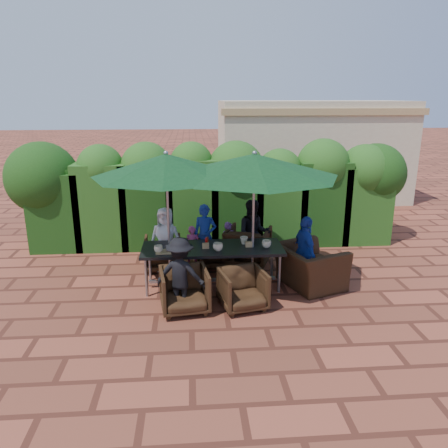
{
  "coord_description": "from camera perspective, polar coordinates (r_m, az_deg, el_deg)",
  "views": [
    {
      "loc": [
        -0.52,
        -7.43,
        3.33
      ],
      "look_at": [
        0.08,
        0.4,
        1.03
      ],
      "focal_mm": 35.0,
      "sensor_mm": 36.0,
      "label": 1
    }
  ],
  "objects": [
    {
      "name": "serving_tray",
      "position": [
        7.61,
        -7.54,
        -3.6
      ],
      "size": [
        0.35,
        0.25,
        0.02
      ],
      "primitive_type": "cube",
      "color": "#A07E4D",
      "rests_on": "dining_table"
    },
    {
      "name": "cup_d",
      "position": [
        7.95,
        2.62,
        -2.14
      ],
      "size": [
        0.14,
        0.14,
        0.13
      ],
      "primitive_type": "imported",
      "color": "beige",
      "rests_on": "dining_table"
    },
    {
      "name": "chair_far_mid",
      "position": [
        8.88,
        -1.23,
        -3.3
      ],
      "size": [
        0.74,
        0.7,
        0.7
      ],
      "primitive_type": "imported",
      "rotation": [
        0.0,
        0.0,
        3.24
      ],
      "color": "black",
      "rests_on": "ground"
    },
    {
      "name": "chair_far_right",
      "position": [
        8.93,
        3.13,
        -2.67
      ],
      "size": [
        1.07,
        1.04,
        0.86
      ],
      "primitive_type": "imported",
      "rotation": [
        0.0,
        0.0,
        2.77
      ],
      "color": "black",
      "rests_on": "ground"
    },
    {
      "name": "pedestrian_c",
      "position": [
        12.55,
        14.87,
        4.25
      ],
      "size": [
        1.11,
        0.63,
        1.65
      ],
      "primitive_type": "imported",
      "rotation": [
        0.0,
        0.0,
        3.0
      ],
      "color": "gray",
      "rests_on": "ground"
    },
    {
      "name": "chair_near_left",
      "position": [
        7.08,
        -5.19,
        -8.34
      ],
      "size": [
        0.84,
        0.8,
        0.77
      ],
      "primitive_type": "imported",
      "rotation": [
        0.0,
        0.0,
        0.14
      ],
      "color": "black",
      "rests_on": "ground"
    },
    {
      "name": "sauce_bottle",
      "position": [
        7.83,
        -2.17,
        -2.29
      ],
      "size": [
        0.04,
        0.04,
        0.17
      ],
      "primitive_type": "cylinder",
      "color": "#4C230C",
      "rests_on": "dining_table"
    },
    {
      "name": "chair_far_left",
      "position": [
        8.79,
        -7.97,
        -3.57
      ],
      "size": [
        0.74,
        0.7,
        0.73
      ],
      "primitive_type": "imported",
      "rotation": [
        0.0,
        0.0,
        3.19
      ],
      "color": "black",
      "rests_on": "ground"
    },
    {
      "name": "building",
      "position": [
        15.08,
        11.24,
        9.44
      ],
      "size": [
        6.2,
        3.08,
        3.2
      ],
      "color": "beige",
      "rests_on": "ground"
    },
    {
      "name": "number_block_left",
      "position": [
        7.72,
        -2.42,
        -2.86
      ],
      "size": [
        0.12,
        0.06,
        0.1
      ],
      "primitive_type": "cube",
      "color": "tan",
      "rests_on": "dining_table"
    },
    {
      "name": "cup_e",
      "position": [
        7.79,
        5.56,
        -2.6
      ],
      "size": [
        0.17,
        0.17,
        0.13
      ],
      "primitive_type": "imported",
      "color": "beige",
      "rests_on": "dining_table"
    },
    {
      "name": "cup_b",
      "position": [
        7.83,
        -6.17,
        -2.54
      ],
      "size": [
        0.14,
        0.14,
        0.13
      ],
      "primitive_type": "imported",
      "color": "beige",
      "rests_on": "dining_table"
    },
    {
      "name": "adult_near_left",
      "position": [
        7.01,
        -5.71,
        -6.58
      ],
      "size": [
        0.85,
        0.54,
        1.23
      ],
      "primitive_type": "imported",
      "rotation": [
        0.0,
        0.0,
        2.9
      ],
      "color": "black",
      "rests_on": "ground"
    },
    {
      "name": "chair_end_right",
      "position": [
        8.05,
        11.13,
        -4.63
      ],
      "size": [
        1.09,
        1.33,
        0.99
      ],
      "primitive_type": "imported",
      "rotation": [
        0.0,
        0.0,
        1.93
      ],
      "color": "black",
      "rests_on": "ground"
    },
    {
      "name": "umbrella_left",
      "position": [
        7.51,
        -7.54,
        7.61
      ],
      "size": [
        2.56,
        2.56,
        2.46
      ],
      "color": "gray",
      "rests_on": "ground"
    },
    {
      "name": "hedge_wall",
      "position": [
        9.97,
        -1.44,
        4.78
      ],
      "size": [
        9.1,
        1.6,
        2.43
      ],
      "color": "black",
      "rests_on": "ground"
    },
    {
      "name": "chair_near_right",
      "position": [
        7.15,
        2.49,
        -8.25
      ],
      "size": [
        0.83,
        0.8,
        0.72
      ],
      "primitive_type": "imported",
      "rotation": [
        0.0,
        0.0,
        0.23
      ],
      "color": "black",
      "rests_on": "ground"
    },
    {
      "name": "pedestrian_b",
      "position": [
        12.31,
        8.74,
        4.22
      ],
      "size": [
        0.87,
        0.68,
        1.58
      ],
      "primitive_type": "imported",
      "rotation": [
        0.0,
        0.0,
        3.46
      ],
      "color": "#D54B91",
      "rests_on": "ground"
    },
    {
      "name": "ketchup_bottle",
      "position": [
        7.79,
        -2.32,
        -2.41
      ],
      "size": [
        0.04,
        0.04,
        0.17
      ],
      "primitive_type": "cylinder",
      "color": "#B20C0A",
      "rests_on": "dining_table"
    },
    {
      "name": "umbrella_right",
      "position": [
        7.46,
        3.98,
        7.67
      ],
      "size": [
        2.92,
        2.92,
        2.46
      ],
      "color": "gray",
      "rests_on": "ground"
    },
    {
      "name": "ground",
      "position": [
        8.16,
        -0.37,
        -7.77
      ],
      "size": [
        80.0,
        80.0,
        0.0
      ],
      "primitive_type": "plane",
      "color": "brown",
      "rests_on": "ground"
    },
    {
      "name": "adult_far_mid",
      "position": [
        8.77,
        -2.51,
        -1.57
      ],
      "size": [
        0.52,
        0.45,
        1.28
      ],
      "primitive_type": "imported",
      "rotation": [
        0.0,
        0.0,
        -0.18
      ],
      "color": "#1C389B",
      "rests_on": "ground"
    },
    {
      "name": "child_right",
      "position": [
        8.95,
        0.63,
        -2.52
      ],
      "size": [
        0.37,
        0.33,
        0.89
      ],
      "primitive_type": "imported",
      "rotation": [
        0.0,
        0.0,
        0.26
      ],
      "color": "#844391",
      "rests_on": "ground"
    },
    {
      "name": "cup_a",
      "position": [
        7.61,
        -8.56,
        -3.24
      ],
      "size": [
        0.15,
        0.15,
        0.12
      ],
      "primitive_type": "imported",
      "color": "beige",
      "rests_on": "dining_table"
    },
    {
      "name": "adult_far_left",
      "position": [
        8.64,
        -7.63,
        -1.99
      ],
      "size": [
        0.69,
        0.5,
        1.28
      ],
      "primitive_type": "imported",
      "rotation": [
        0.0,
        0.0,
        -0.21
      ],
      "color": "white",
      "rests_on": "ground"
    },
    {
      "name": "dining_table",
      "position": [
        7.82,
        -1.52,
        -3.55
      ],
      "size": [
        2.51,
        0.9,
        0.75
      ],
      "color": "black",
      "rests_on": "ground"
    },
    {
      "name": "adult_end_right",
      "position": [
        8.01,
        10.51,
        -3.54
      ],
      "size": [
        0.5,
        0.82,
        1.3
      ],
      "primitive_type": "imported",
      "rotation": [
        0.0,
        0.0,
        1.74
      ],
      "color": "#1C389B",
      "rests_on": "ground"
    },
    {
      "name": "child_left",
      "position": [
        8.81,
        -4.13,
        -2.99
      ],
      "size": [
        0.32,
        0.27,
        0.85
      ],
      "primitive_type": "imported",
      "rotation": [
        0.0,
        0.0,
        -0.07
      ],
      "color": "#D54B91",
      "rests_on": "ground"
    },
    {
      "name": "pedestrian_a",
      "position": [
        12.1,
        4.72,
        4.21
      ],
      "size": [
        1.59,
        1.04,
        1.61
      ],
      "primitive_type": "imported",
      "rotation": [
        0.0,
        0.0,
        2.77
      ],
      "color": "green",
      "rests_on": "ground"
    },
    {
      "name": "number_block_right",
      "position": [
        7.8,
        3.25,
        -2.66
      ],
      "size": [
        0.12,
        0.06,
        0.1
      ],
      "primitive_type": "cube",
      "color": "tan",
      "rests_on": "dining_table"
    },
    {
      "name": "adult_far_right",
      "position": [
        8.74,
        3.87,
        -1.3
      ],
      "size": [
        0.68,
        0.43,
        1.39
      ],
      "primitive_type": "imported",
      "rotation": [
        0.0,
        0.0,
        -0.04
      ],
      "color": "black",
      "rests_on": "ground"
    },
    {
      "name": "cup_c",
      "position": [
        7.59,
        -0.81,
        -3.01
      ],
      "size": [
        0.18,
        0.18,
        0.14
      ],
      "primitive_type": "imported",
      "color": "beige",
      "rests_on": "dining_table"
    }
  ]
}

